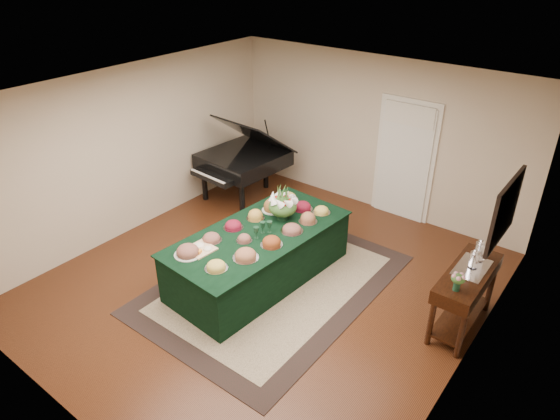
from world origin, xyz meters
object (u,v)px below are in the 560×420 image
Objects in this scene: mahogany_sideboard at (466,285)px; floral_centerpiece at (283,203)px; buffet_table at (259,255)px; grand_piano at (243,159)px.

floral_centerpiece is at bearing -174.70° from mahogany_sideboard.
mahogany_sideboard is (2.65, 0.74, 0.26)m from buffet_table.
floral_centerpiece is at bearing -34.04° from grand_piano.
buffet_table is at bearing -93.96° from floral_centerpiece.
grand_piano is (-1.83, 1.76, 0.40)m from buffet_table.
grand_piano is at bearing 145.96° from floral_centerpiece.
buffet_table is at bearing -43.84° from grand_piano.
floral_centerpiece is 0.26× the size of grand_piano.
grand_piano reaches higher than floral_centerpiece.
buffet_table is 2.19× the size of mahogany_sideboard.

